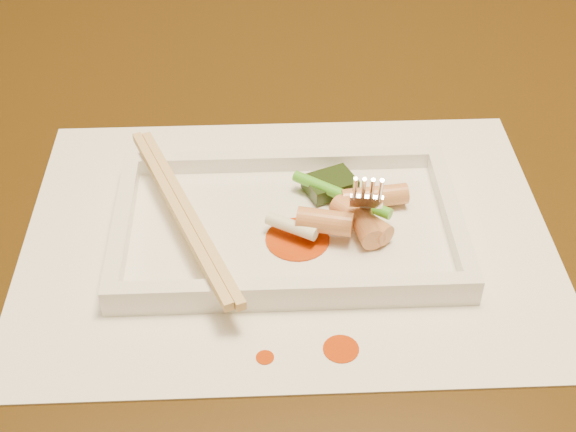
{
  "coord_description": "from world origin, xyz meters",
  "views": [
    {
      "loc": [
        0.01,
        -0.63,
        1.16
      ],
      "look_at": [
        0.03,
        -0.17,
        0.77
      ],
      "focal_mm": 50.0,
      "sensor_mm": 36.0,
      "label": 1
    }
  ],
  "objects_px": {
    "table": "(250,198)",
    "plate_base": "(288,230)",
    "chopstick_a": "(177,211)",
    "fork": "(384,129)",
    "placemat": "(288,235)"
  },
  "relations": [
    {
      "from": "chopstick_a",
      "to": "fork",
      "type": "relative_size",
      "value": 1.52
    },
    {
      "from": "placemat",
      "to": "chopstick_a",
      "type": "bearing_deg",
      "value": 180.0
    },
    {
      "from": "table",
      "to": "plate_base",
      "type": "distance_m",
      "value": 0.2
    },
    {
      "from": "table",
      "to": "chopstick_a",
      "type": "height_order",
      "value": "chopstick_a"
    },
    {
      "from": "table",
      "to": "plate_base",
      "type": "relative_size",
      "value": 5.38
    },
    {
      "from": "table",
      "to": "plate_base",
      "type": "xyz_separation_m",
      "value": [
        0.03,
        -0.17,
        0.11
      ]
    },
    {
      "from": "chopstick_a",
      "to": "plate_base",
      "type": "bearing_deg",
      "value": 0.0
    },
    {
      "from": "plate_base",
      "to": "fork",
      "type": "height_order",
      "value": "fork"
    },
    {
      "from": "table",
      "to": "fork",
      "type": "bearing_deg",
      "value": -56.34
    },
    {
      "from": "table",
      "to": "fork",
      "type": "height_order",
      "value": "fork"
    },
    {
      "from": "chopstick_a",
      "to": "fork",
      "type": "xyz_separation_m",
      "value": [
        0.15,
        0.02,
        0.06
      ]
    },
    {
      "from": "table",
      "to": "placemat",
      "type": "relative_size",
      "value": 3.5
    },
    {
      "from": "table",
      "to": "placemat",
      "type": "bearing_deg",
      "value": -79.59
    },
    {
      "from": "plate_base",
      "to": "placemat",
      "type": "bearing_deg",
      "value": 0.0
    },
    {
      "from": "plate_base",
      "to": "chopstick_a",
      "type": "height_order",
      "value": "chopstick_a"
    }
  ]
}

